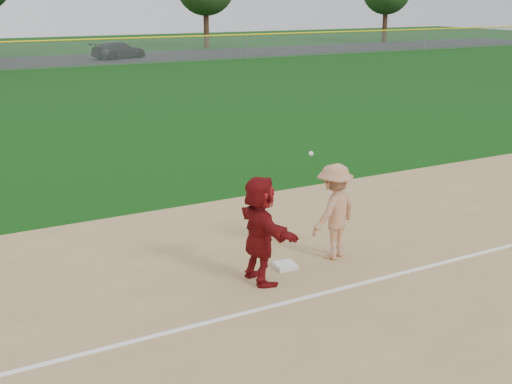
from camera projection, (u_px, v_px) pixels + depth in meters
name	position (u px, v px, depth m)	size (l,w,h in m)	color
ground	(294.00, 279.00, 11.98)	(160.00, 160.00, 0.00)	#0D3C0B
foul_line	(318.00, 294.00, 11.30)	(60.00, 0.10, 0.01)	white
first_base	(285.00, 266.00, 12.42)	(0.39, 0.39, 0.09)	silver
base_runner	(260.00, 230.00, 11.57)	(1.87, 0.59, 2.01)	#650B0D
car_right	(119.00, 50.00, 54.57)	(1.97, 4.85, 1.41)	black
first_base_play	(334.00, 211.00, 12.68)	(1.49, 1.12, 2.32)	#9F9FA2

